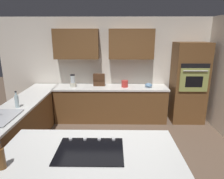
{
  "coord_description": "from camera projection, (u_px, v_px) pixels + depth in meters",
  "views": [
    {
      "loc": [
        0.01,
        3.16,
        2.2
      ],
      "look_at": [
        0.06,
        -1.08,
        1.01
      ],
      "focal_mm": 32.05,
      "sensor_mm": 36.0,
      "label": 1
    }
  ],
  "objects": [
    {
      "name": "ground_plane",
      "position": [
        115.0,
        159.0,
        3.64
      ],
      "size": [
        14.0,
        14.0,
        0.0
      ],
      "primitive_type": "plane",
      "color": "brown"
    },
    {
      "name": "wall_back",
      "position": [
        112.0,
        63.0,
        5.21
      ],
      "size": [
        6.0,
        0.44,
        2.6
      ],
      "color": "silver",
      "rests_on": "ground"
    },
    {
      "name": "lower_cabinets_back",
      "position": [
        111.0,
        104.0,
        5.18
      ],
      "size": [
        2.8,
        0.6,
        0.86
      ],
      "primitive_type": "cube",
      "color": "brown",
      "rests_on": "ground"
    },
    {
      "name": "countertop_back",
      "position": [
        111.0,
        87.0,
        5.06
      ],
      "size": [
        2.84,
        0.64,
        0.04
      ],
      "primitive_type": "cube",
      "color": "silver",
      "rests_on": "lower_cabinets_back"
    },
    {
      "name": "lower_cabinets_side",
      "position": [
        26.0,
        123.0,
        4.08
      ],
      "size": [
        0.6,
        2.9,
        0.86
      ],
      "primitive_type": "cube",
      "color": "brown",
      "rests_on": "ground"
    },
    {
      "name": "countertop_side",
      "position": [
        23.0,
        103.0,
        3.95
      ],
      "size": [
        0.64,
        2.94,
        0.04
      ],
      "primitive_type": "cube",
      "color": "silver",
      "rests_on": "lower_cabinets_side"
    },
    {
      "name": "island_top",
      "position": [
        90.0,
        153.0,
        2.29
      ],
      "size": [
        2.06,
        1.06,
        0.04
      ],
      "primitive_type": "cube",
      "color": "silver",
      "rests_on": "island_base"
    },
    {
      "name": "wall_oven",
      "position": [
        189.0,
        83.0,
        5.0
      ],
      "size": [
        0.8,
        0.66,
        2.0
      ],
      "color": "brown",
      "rests_on": "ground"
    },
    {
      "name": "sink_unit",
      "position": [
        0.0,
        117.0,
        3.17
      ],
      "size": [
        0.46,
        0.7,
        0.23
      ],
      "color": "#515456",
      "rests_on": "countertop_side"
    },
    {
      "name": "cooktop",
      "position": [
        90.0,
        150.0,
        2.29
      ],
      "size": [
        0.76,
        0.56,
        0.03
      ],
      "color": "black",
      "rests_on": "island_top"
    },
    {
      "name": "blender",
      "position": [
        73.0,
        82.0,
        5.0
      ],
      "size": [
        0.15,
        0.15,
        0.32
      ],
      "color": "beige",
      "rests_on": "countertop_back"
    },
    {
      "name": "mixing_bowl",
      "position": [
        149.0,
        85.0,
        5.0
      ],
      "size": [
        0.18,
        0.18,
        0.1
      ],
      "primitive_type": "ellipsoid",
      "color": "#668CB2",
      "rests_on": "countertop_back"
    },
    {
      "name": "spice_rack",
      "position": [
        99.0,
        80.0,
        5.09
      ],
      "size": [
        0.29,
        0.11,
        0.31
      ],
      "color": "#472B19",
      "rests_on": "countertop_back"
    },
    {
      "name": "kettle",
      "position": [
        125.0,
        84.0,
        5.0
      ],
      "size": [
        0.16,
        0.16,
        0.17
      ],
      "primitive_type": "cylinder",
      "color": "red",
      "rests_on": "countertop_back"
    },
    {
      "name": "dish_soap_bottle",
      "position": [
        17.0,
        101.0,
        3.6
      ],
      "size": [
        0.07,
        0.07,
        0.31
      ],
      "color": "silver",
      "rests_on": "countertop_side"
    },
    {
      "name": "oil_bottle",
      "position": [
        1.0,
        158.0,
        1.97
      ],
      "size": [
        0.08,
        0.08,
        0.3
      ],
      "color": "brown",
      "rests_on": "island_top"
    }
  ]
}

